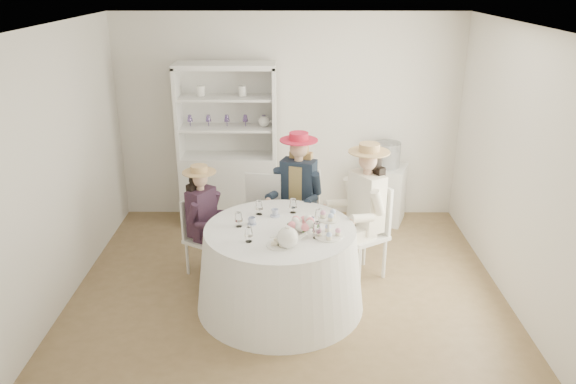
{
  "coord_description": "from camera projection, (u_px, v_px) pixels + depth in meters",
  "views": [
    {
      "loc": [
        0.02,
        -5.23,
        3.15
      ],
      "look_at": [
        0.0,
        0.1,
        1.05
      ],
      "focal_mm": 35.0,
      "sensor_mm": 36.0,
      "label": 1
    }
  ],
  "objects": [
    {
      "name": "sandwich_plate",
      "position": [
        279.0,
        244.0,
        5.06
      ],
      "size": [
        0.24,
        0.24,
        0.05
      ],
      "rotation": [
        0.0,
        0.0,
        0.06
      ],
      "color": "white",
      "rests_on": "tea_table"
    },
    {
      "name": "ceiling",
      "position": [
        288.0,
        25.0,
        5.03
      ],
      "size": [
        4.5,
        4.5,
        0.0
      ],
      "primitive_type": "plane",
      "rotation": [
        3.14,
        0.0,
        0.0
      ],
      "color": "white",
      "rests_on": "wall_back"
    },
    {
      "name": "stemware_set",
      "position": [
        280.0,
        221.0,
        5.37
      ],
      "size": [
        0.86,
        0.86,
        0.15
      ],
      "color": "white",
      "rests_on": "tea_table"
    },
    {
      "name": "teacup_c",
      "position": [
        310.0,
        222.0,
        5.46
      ],
      "size": [
        0.1,
        0.1,
        0.07
      ],
      "primitive_type": "imported",
      "rotation": [
        0.0,
        0.0,
        -0.05
      ],
      "color": "white",
      "rests_on": "tea_table"
    },
    {
      "name": "tea_table",
      "position": [
        280.0,
        267.0,
        5.56
      ],
      "size": [
        1.67,
        1.67,
        0.84
      ],
      "rotation": [
        0.0,
        0.0,
        -0.34
      ],
      "color": "white",
      "rests_on": "ground"
    },
    {
      "name": "flower_bowl",
      "position": [
        303.0,
        228.0,
        5.34
      ],
      "size": [
        0.25,
        0.25,
        0.05
      ],
      "primitive_type": "imported",
      "rotation": [
        0.0,
        0.0,
        -0.37
      ],
      "color": "white",
      "rests_on": "tea_table"
    },
    {
      "name": "hutch",
      "position": [
        229.0,
        168.0,
        7.35
      ],
      "size": [
        1.38,
        0.81,
        2.11
      ],
      "rotation": [
        0.0,
        0.0,
        0.29
      ],
      "color": "silver",
      "rests_on": "ground"
    },
    {
      "name": "flower_arrangement",
      "position": [
        301.0,
        223.0,
        5.28
      ],
      "size": [
        0.21,
        0.2,
        0.08
      ],
      "rotation": [
        0.0,
        0.0,
        -0.36
      ],
      "color": "pink",
      "rests_on": "tea_table"
    },
    {
      "name": "hatbox",
      "position": [
        388.0,
        155.0,
        7.31
      ],
      "size": [
        0.43,
        0.43,
        0.33
      ],
      "primitive_type": "cylinder",
      "rotation": [
        0.0,
        0.0,
        -0.42
      ],
      "color": "black",
      "rests_on": "side_table"
    },
    {
      "name": "side_table",
      "position": [
        385.0,
        194.0,
        7.51
      ],
      "size": [
        0.63,
        0.63,
        0.76
      ],
      "primitive_type": "cube",
      "rotation": [
        0.0,
        0.0,
        -0.35
      ],
      "color": "silver",
      "rests_on": "ground"
    },
    {
      "name": "teacup_a",
      "position": [
        252.0,
        221.0,
        5.48
      ],
      "size": [
        0.1,
        0.1,
        0.06
      ],
      "primitive_type": "imported",
      "rotation": [
        0.0,
        0.0,
        0.29
      ],
      "color": "white",
      "rests_on": "tea_table"
    },
    {
      "name": "cupcake_stand",
      "position": [
        329.0,
        228.0,
        5.2
      ],
      "size": [
        0.27,
        0.27,
        0.25
      ],
      "rotation": [
        0.0,
        0.0,
        -0.39
      ],
      "color": "white",
      "rests_on": "tea_table"
    },
    {
      "name": "table_teapot",
      "position": [
        288.0,
        238.0,
        5.02
      ],
      "size": [
        0.28,
        0.2,
        0.21
      ],
      "rotation": [
        0.0,
        0.0,
        0.06
      ],
      "color": "white",
      "rests_on": "tea_table"
    },
    {
      "name": "guest_left",
      "position": [
        203.0,
        214.0,
        6.06
      ],
      "size": [
        0.54,
        0.5,
        1.26
      ],
      "rotation": [
        0.0,
        0.0,
        1.03
      ],
      "color": "silver",
      "rests_on": "ground"
    },
    {
      "name": "wall_front",
      "position": [
        287.0,
        267.0,
        3.67
      ],
      "size": [
        4.5,
        0.0,
        4.5
      ],
      "primitive_type": "plane",
      "rotation": [
        -1.57,
        0.0,
        0.0
      ],
      "color": "silver",
      "rests_on": "ground"
    },
    {
      "name": "guest_mid",
      "position": [
        298.0,
        189.0,
        6.37
      ],
      "size": [
        0.57,
        0.62,
        1.5
      ],
      "rotation": [
        0.0,
        0.0,
        -0.34
      ],
      "color": "silver",
      "rests_on": "ground"
    },
    {
      "name": "ground",
      "position": [
        288.0,
        286.0,
        6.02
      ],
      "size": [
        4.5,
        4.5,
        0.0
      ],
      "primitive_type": "plane",
      "color": "brown",
      "rests_on": "ground"
    },
    {
      "name": "spare_chair",
      "position": [
        265.0,
        209.0,
        6.56
      ],
      "size": [
        0.49,
        0.49,
        1.04
      ],
      "rotation": [
        0.0,
        0.0,
        2.98
      ],
      "color": "silver",
      "rests_on": "ground"
    },
    {
      "name": "guest_right",
      "position": [
        364.0,
        204.0,
        5.94
      ],
      "size": [
        0.65,
        0.6,
        1.52
      ],
      "rotation": [
        0.0,
        0.0,
        -1.01
      ],
      "color": "silver",
      "rests_on": "ground"
    },
    {
      "name": "wall_left",
      "position": [
        60.0,
        167.0,
        5.54
      ],
      "size": [
        0.0,
        4.5,
        4.5
      ],
      "primitive_type": "plane",
      "rotation": [
        1.57,
        0.0,
        1.57
      ],
      "color": "silver",
      "rests_on": "ground"
    },
    {
      "name": "teacup_b",
      "position": [
        275.0,
        213.0,
        5.66
      ],
      "size": [
        0.09,
        0.09,
        0.07
      ],
      "primitive_type": "imported",
      "rotation": [
        0.0,
        0.0,
        -0.3
      ],
      "color": "white",
      "rests_on": "tea_table"
    },
    {
      "name": "wall_back",
      "position": [
        289.0,
        118.0,
        7.39
      ],
      "size": [
        4.5,
        0.0,
        4.5
      ],
      "primitive_type": "plane",
      "rotation": [
        1.57,
        0.0,
        0.0
      ],
      "color": "silver",
      "rests_on": "ground"
    },
    {
      "name": "wall_right",
      "position": [
        516.0,
        168.0,
        5.52
      ],
      "size": [
        0.0,
        4.5,
        4.5
      ],
      "primitive_type": "plane",
      "rotation": [
        1.57,
        0.0,
        -1.57
      ],
      "color": "silver",
      "rests_on": "ground"
    }
  ]
}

